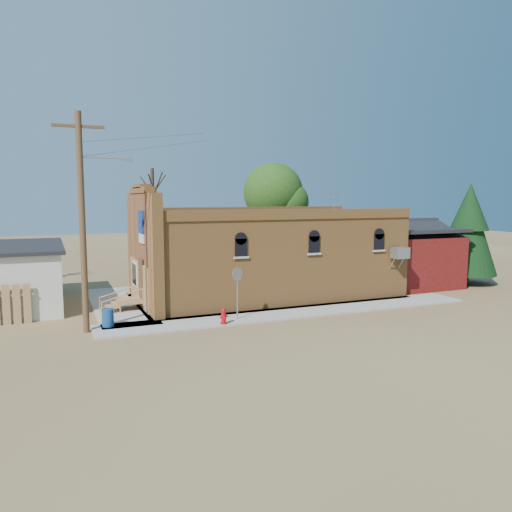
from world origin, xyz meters
name	(u,v)px	position (x,y,z in m)	size (l,w,h in m)	color
ground	(277,320)	(0.00, 0.00, 0.00)	(120.00, 120.00, 0.00)	brown
sidewalk_south	(297,312)	(1.50, 0.90, 0.04)	(19.00, 2.20, 0.08)	#9E9991
sidewalk_west	(118,305)	(-6.30, 6.00, 0.04)	(2.60, 10.00, 0.08)	#9E9991
brick_bar	(262,255)	(1.64, 5.49, 2.34)	(16.40, 7.97, 6.30)	#BA7539
red_shed	(403,249)	(11.50, 5.50, 2.27)	(5.40, 6.40, 4.30)	#5B100F
utility_pole	(84,218)	(-8.14, 1.20, 4.77)	(3.12, 0.26, 9.00)	#543121
tree_bare_near	(153,192)	(-3.00, 13.00, 5.96)	(2.80, 2.80, 7.65)	#463328
tree_leafy	(273,193)	(6.00, 13.50, 5.93)	(4.40, 4.40, 8.15)	#463328
evergreen_tree	(469,227)	(15.50, 4.00, 3.71)	(3.60, 3.60, 6.50)	#463328
fire_hydrant	(224,316)	(-2.58, 0.00, 0.43)	(0.41, 0.41, 0.70)	#B10A11
stop_sign	(237,279)	(-1.70, 0.61, 1.92)	(0.61, 0.32, 2.39)	#96969B
trash_barrel	(108,318)	(-7.30, 1.50, 0.46)	(0.50, 0.50, 0.77)	navy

